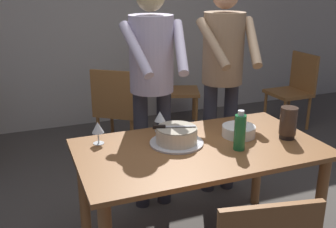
{
  "coord_description": "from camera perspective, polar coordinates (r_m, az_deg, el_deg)",
  "views": [
    {
      "loc": [
        -1.0,
        -2.02,
        1.73
      ],
      "look_at": [
        -0.12,
        0.24,
        0.9
      ],
      "focal_mm": 42.04,
      "sensor_mm": 36.0,
      "label": 1
    }
  ],
  "objects": [
    {
      "name": "water_bottle",
      "position": [
        2.4,
        10.38,
        -2.56
      ],
      "size": [
        0.07,
        0.07,
        0.25
      ],
      "color": "#1E6B38",
      "rests_on": "main_dining_table"
    },
    {
      "name": "person_cutting_cake",
      "position": [
        2.88,
        -2.35,
        5.72
      ],
      "size": [
        0.47,
        0.56,
        1.72
      ],
      "color": "#2D2D38",
      "rests_on": "ground_plane"
    },
    {
      "name": "cake_on_platter",
      "position": [
        2.47,
        1.26,
        -3.22
      ],
      "size": [
        0.34,
        0.34,
        0.11
      ],
      "color": "silver",
      "rests_on": "main_dining_table"
    },
    {
      "name": "background_chair_0",
      "position": [
        4.81,
        0.92,
        3.99
      ],
      "size": [
        0.56,
        0.56,
        0.9
      ],
      "color": "#9E6633",
      "rests_on": "ground_plane"
    },
    {
      "name": "main_dining_table",
      "position": [
        2.5,
        4.58,
        -7.14
      ],
      "size": [
        1.52,
        0.85,
        0.75
      ],
      "color": "brown",
      "rests_on": "ground_plane"
    },
    {
      "name": "plate_stack",
      "position": [
        2.64,
        10.2,
        -2.43
      ],
      "size": [
        0.22,
        0.22,
        0.07
      ],
      "color": "white",
      "rests_on": "main_dining_table"
    },
    {
      "name": "wine_glass_far",
      "position": [
        2.49,
        -10.14,
        -2.05
      ],
      "size": [
        0.08,
        0.08,
        0.14
      ],
      "color": "silver",
      "rests_on": "main_dining_table"
    },
    {
      "name": "cake_knife",
      "position": [
        2.44,
        -0.41,
        -1.85
      ],
      "size": [
        0.26,
        0.1,
        0.02
      ],
      "color": "silver",
      "rests_on": "cake_on_platter"
    },
    {
      "name": "hurricane_lamp",
      "position": [
        2.65,
        17.03,
        -1.21
      ],
      "size": [
        0.11,
        0.11,
        0.21
      ],
      "color": "black",
      "rests_on": "main_dining_table"
    },
    {
      "name": "background_chair_1",
      "position": [
        5.0,
        17.78,
        3.66
      ],
      "size": [
        0.45,
        0.45,
        0.9
      ],
      "color": "#9E6633",
      "rests_on": "ground_plane"
    },
    {
      "name": "person_standing_beside",
      "position": [
        3.15,
        7.95,
        6.69
      ],
      "size": [
        0.46,
        0.57,
        1.72
      ],
      "color": "#2D2D38",
      "rests_on": "ground_plane"
    },
    {
      "name": "wine_glass_near",
      "position": [
        2.65,
        -1.19,
        -0.43
      ],
      "size": [
        0.08,
        0.08,
        0.14
      ],
      "color": "silver",
      "rests_on": "main_dining_table"
    },
    {
      "name": "background_chair_2",
      "position": [
        4.07,
        -7.3,
        1.03
      ],
      "size": [
        0.61,
        0.61,
        0.9
      ],
      "color": "#9E6633",
      "rests_on": "ground_plane"
    },
    {
      "name": "back_wall",
      "position": [
        4.91,
        -9.73,
        14.21
      ],
      "size": [
        10.0,
        0.12,
        2.7
      ],
      "primitive_type": "cube",
      "color": "#BCB7AD",
      "rests_on": "ground_plane"
    }
  ]
}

